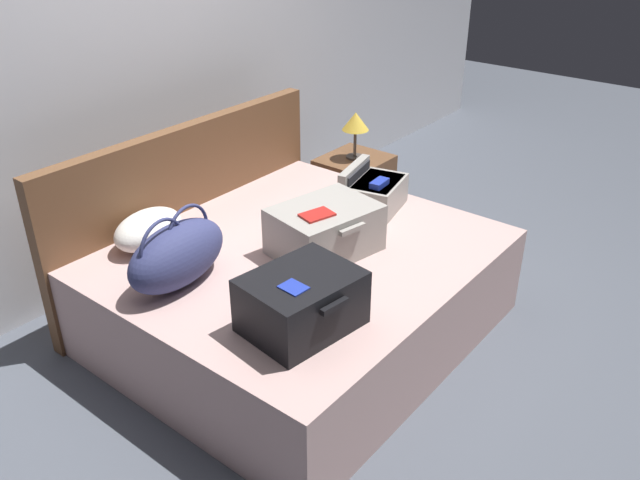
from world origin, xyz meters
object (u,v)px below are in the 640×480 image
at_px(hard_case_small, 374,192).
at_px(bed, 302,291).
at_px(duffel_bag, 177,254).
at_px(hard_case_large, 325,229).
at_px(hard_case_medium, 302,301).
at_px(nightstand, 354,191).
at_px(table_lamp, 356,123).
at_px(pillow_near_headboard, 148,229).

bearing_deg(hard_case_small, bed, 166.52).
bearing_deg(duffel_bag, hard_case_large, -27.62).
bearing_deg(hard_case_small, hard_case_medium, -173.10).
relative_size(bed, hard_case_large, 3.28).
height_order(hard_case_medium, nightstand, hard_case_medium).
height_order(hard_case_medium, hard_case_small, hard_case_medium).
height_order(bed, hard_case_small, hard_case_small).
xyz_separation_m(hard_case_medium, nightstand, (1.67, 0.95, -0.37)).
bearing_deg(nightstand, bed, -155.65).
bearing_deg(hard_case_medium, table_lamp, 37.10).
bearing_deg(hard_case_large, hard_case_medium, -138.92).
bearing_deg(hard_case_large, duffel_bag, 163.54).
height_order(hard_case_large, duffel_bag, duffel_bag).
xyz_separation_m(duffel_bag, pillow_near_headboard, (0.14, 0.39, -0.06)).
bearing_deg(duffel_bag, nightstand, 9.54).
bearing_deg(pillow_near_headboard, hard_case_small, -31.00).
bearing_deg(hard_case_large, nightstand, 40.51).
bearing_deg(hard_case_medium, hard_case_large, 37.48).
xyz_separation_m(bed, nightstand, (1.19, 0.54, -0.00)).
distance_m(hard_case_large, duffel_bag, 0.72).
distance_m(hard_case_medium, duffel_bag, 0.66).
xyz_separation_m(duffel_bag, nightstand, (1.76, 0.30, -0.39)).
distance_m(pillow_near_headboard, table_lamp, 1.63).
bearing_deg(hard_case_small, hard_case_large, 175.95).
relative_size(hard_case_medium, hard_case_small, 1.20).
bearing_deg(pillow_near_headboard, table_lamp, -3.32).
height_order(pillow_near_headboard, nightstand, pillow_near_headboard).
height_order(hard_case_small, nightstand, hard_case_small).
xyz_separation_m(bed, hard_case_large, (0.07, -0.09, 0.36)).
height_order(hard_case_large, table_lamp, table_lamp).
distance_m(bed, duffel_bag, 0.73).
relative_size(hard_case_large, duffel_bag, 0.96).
distance_m(bed, table_lamp, 1.39).
relative_size(duffel_bag, pillow_near_headboard, 1.45).
bearing_deg(table_lamp, pillow_near_headboard, 176.68).
height_order(hard_case_large, nightstand, hard_case_large).
bearing_deg(nightstand, hard_case_small, -136.45).
height_order(hard_case_medium, table_lamp, table_lamp).
bearing_deg(table_lamp, hard_case_small, -136.45).
bearing_deg(hard_case_small, duffel_bag, 155.06).
xyz_separation_m(bed, duffel_bag, (-0.57, 0.24, 0.39)).
height_order(bed, table_lamp, table_lamp).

